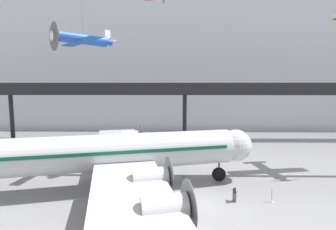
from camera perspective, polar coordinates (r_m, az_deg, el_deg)
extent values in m
plane|color=gray|center=(21.87, 6.81, -18.54)|extent=(260.00, 260.00, 0.00)
cube|color=silver|center=(54.72, 3.24, 12.07)|extent=(140.00, 3.00, 29.18)
cube|color=black|center=(44.11, 3.73, 5.00)|extent=(110.00, 3.20, 0.90)
cube|color=black|center=(42.56, 3.84, 6.29)|extent=(110.00, 0.12, 1.10)
cylinder|color=black|center=(53.34, -30.88, -0.27)|extent=(0.70, 0.70, 7.66)
cylinder|color=black|center=(45.38, 3.63, -0.38)|extent=(0.70, 0.70, 7.66)
cylinder|color=#B7BABF|center=(23.54, -11.44, -7.89)|extent=(21.26, 8.18, 3.15)
sphere|color=#B7BABF|center=(26.44, 14.47, -6.38)|extent=(3.09, 3.09, 3.09)
cube|color=#0F4C33|center=(23.46, -11.46, -7.15)|extent=(19.84, 7.88, 0.28)
cube|color=#B7BABF|center=(31.84, -10.54, -5.42)|extent=(8.04, 14.30, 0.28)
cube|color=#B7BABF|center=(15.92, -7.66, -17.66)|extent=(8.04, 14.30, 0.28)
cylinder|color=#B7BABF|center=(29.03, -7.34, -6.42)|extent=(2.75, 2.06, 1.51)
cylinder|color=#4C4C51|center=(29.19, -4.69, -6.31)|extent=(0.76, 2.80, 2.88)
cylinder|color=#B7BABF|center=(33.50, -8.14, -4.69)|extent=(2.75, 2.06, 1.51)
cylinder|color=#4C4C51|center=(33.64, -5.84, -4.62)|extent=(0.76, 2.80, 2.88)
cylinder|color=#B7BABF|center=(18.81, -3.95, -13.58)|extent=(2.75, 2.06, 1.51)
cylinder|color=#4C4C51|center=(19.05, 0.17, -13.30)|extent=(0.76, 2.80, 2.88)
cylinder|color=#B7BABF|center=(14.65, -0.91, -19.63)|extent=(2.75, 2.06, 1.51)
cylinder|color=#4C4C51|center=(14.96, 4.45, -19.06)|extent=(0.76, 2.80, 2.88)
cylinder|color=#4C4C51|center=(26.30, 11.05, -11.30)|extent=(0.20, 0.20, 1.21)
cylinder|color=black|center=(26.49, 11.02, -12.55)|extent=(1.35, 0.68, 1.30)
cylinder|color=#4C4C51|center=(26.57, -10.96, -11.11)|extent=(0.20, 0.20, 1.21)
cylinder|color=black|center=(26.76, -10.94, -12.35)|extent=(1.35, 0.68, 1.30)
cylinder|color=#4C4C51|center=(21.81, -10.44, -15.07)|extent=(0.20, 0.20, 1.21)
cylinder|color=black|center=(22.04, -10.41, -16.54)|extent=(1.35, 0.68, 1.30)
cylinder|color=#1E4CAD|center=(36.59, -18.01, 15.45)|extent=(5.68, 5.23, 1.44)
cone|color=white|center=(35.43, -23.20, 15.46)|extent=(1.58, 1.59, 1.19)
cylinder|color=#4C4C51|center=(35.36, -23.58, 15.46)|extent=(2.31, 2.61, 3.44)
cone|color=#1E4CAD|center=(37.91, -13.51, 15.35)|extent=(2.04, 1.99, 1.16)
cube|color=#1E4CAD|center=(36.38, -18.58, 14.86)|extent=(7.56, 8.27, 0.10)
cube|color=white|center=(38.21, -12.99, 16.41)|extent=(0.62, 0.56, 1.59)
cube|color=white|center=(38.08, -12.96, 15.24)|extent=(2.86, 3.10, 0.06)
cylinder|color=slate|center=(37.52, -18.26, 21.90)|extent=(0.04, 0.04, 7.22)
cylinder|color=#B2B5BA|center=(23.41, 21.61, -17.16)|extent=(0.36, 0.36, 0.04)
cylinder|color=#B2B5BA|center=(23.22, 21.66, -16.04)|extent=(0.07, 0.07, 0.95)
sphere|color=#B2B5BA|center=(23.03, 21.71, -14.85)|extent=(0.10, 0.10, 0.10)
cube|color=#4C4C51|center=(22.50, 14.24, -16.98)|extent=(0.22, 0.42, 0.70)
cube|color=#232326|center=(22.29, 14.28, -15.73)|extent=(0.15, 0.77, 0.73)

